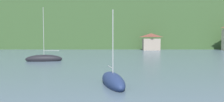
% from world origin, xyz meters
% --- Properties ---
extents(wooded_hillside, '(352.00, 66.52, 40.41)m').
position_xyz_m(wooded_hillside, '(24.90, 133.04, 8.82)').
color(wooded_hillside, '#38562D').
rests_on(wooded_hillside, ground_plane).
extents(shore_building_westcentral, '(6.79, 4.47, 6.62)m').
position_xyz_m(shore_building_westcentral, '(15.45, 89.54, 3.22)').
color(shore_building_westcentral, gray).
rests_on(shore_building_westcentral, ground_plane).
extents(sailboat_near_2, '(3.00, 6.73, 7.42)m').
position_xyz_m(sailboat_near_2, '(0.18, 25.40, 0.35)').
color(sailboat_near_2, navy).
rests_on(sailboat_near_2, ground_plane).
extents(sailboat_far_3, '(7.19, 3.10, 10.93)m').
position_xyz_m(sailboat_far_3, '(-13.20, 47.17, 0.41)').
color(sailboat_far_3, black).
rests_on(sailboat_far_3, ground_plane).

